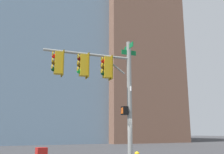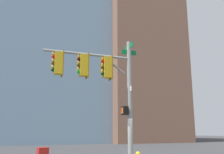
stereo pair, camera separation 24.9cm
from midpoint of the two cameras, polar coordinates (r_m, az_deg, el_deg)
The scene contains 4 objects.
signal_pole_assembly at distance 12.01m, azimuth -2.83°, elevation -0.60°, with size 1.08×4.54×6.33m.
building_brick_nearside at distance 60.22m, azimuth 2.09°, elevation 9.16°, with size 24.04×15.95×47.63m, color #845B47.
building_brick_midblock at distance 57.75m, azimuth -21.92°, elevation 6.78°, with size 17.09×17.16×39.60m, color brown.
building_brick_farside at distance 69.92m, azimuth -2.69°, elevation 8.80°, with size 21.31×14.12×53.87m, color brown.
Camera 1 is at (11.11, -6.37, 1.87)m, focal length 40.93 mm.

